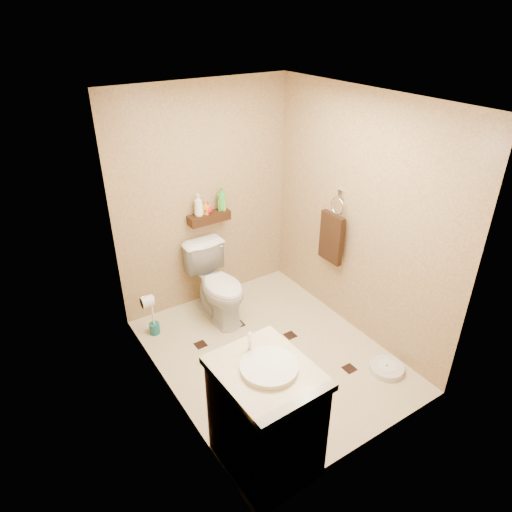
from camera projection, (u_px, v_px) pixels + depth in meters
ground at (270, 354)px, 4.46m from camera, size 2.50×2.50×0.00m
wall_back at (205, 199)px, 4.79m from camera, size 2.00×0.04×2.40m
wall_front at (382, 321)px, 2.96m from camera, size 2.00×0.04×2.40m
wall_left at (162, 280)px, 3.40m from camera, size 0.04×2.50×2.40m
wall_right at (358, 219)px, 4.35m from camera, size 0.04×2.50×2.40m
ceiling at (275, 99)px, 3.29m from camera, size 2.00×2.50×0.02m
wall_shelf at (209, 218)px, 4.82m from camera, size 0.46×0.14×0.10m
floor_accents at (275, 355)px, 4.44m from camera, size 1.13×1.31×0.01m
toilet at (218, 284)px, 4.83m from camera, size 0.45×0.78×0.80m
vanity at (266, 416)px, 3.20m from camera, size 0.63×0.76×1.04m
bathroom_scale at (387, 368)px, 4.24m from camera, size 0.32×0.32×0.06m
toilet_brush at (153, 320)px, 4.67m from camera, size 0.11×0.11×0.47m
towel_ring at (332, 236)px, 4.62m from camera, size 0.12×0.30×0.76m
toilet_paper at (147, 302)px, 4.20m from camera, size 0.12×0.11×0.12m
bottle_a at (198, 205)px, 4.69m from camera, size 0.10×0.10×0.24m
bottle_b at (206, 207)px, 4.75m from camera, size 0.09×0.09×0.15m
bottle_c at (208, 208)px, 4.76m from camera, size 0.11×0.11×0.13m
bottle_d at (222, 199)px, 4.81m from camera, size 0.11×0.11×0.26m
bottle_e at (222, 203)px, 4.83m from camera, size 0.11×0.11×0.17m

